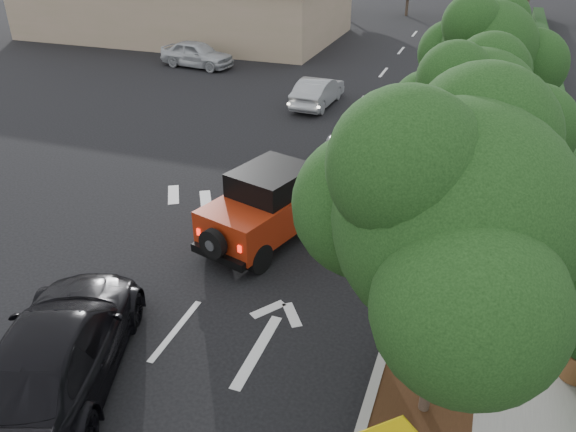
% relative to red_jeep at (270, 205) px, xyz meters
% --- Properties ---
extents(ground, '(120.00, 120.00, 0.00)m').
position_rel_red_jeep_xyz_m(ground, '(-0.56, -4.47, -1.09)').
color(ground, black).
rests_on(ground, ground).
extents(curb, '(0.20, 70.00, 0.15)m').
position_rel_red_jeep_xyz_m(curb, '(4.04, 7.53, -1.02)').
color(curb, '#9E9B93').
rests_on(curb, ground).
extents(planting_strip, '(1.80, 70.00, 0.12)m').
position_rel_red_jeep_xyz_m(planting_strip, '(5.04, 7.53, -1.03)').
color(planting_strip, black).
rests_on(planting_strip, ground).
extents(sidewalk, '(2.00, 70.00, 0.12)m').
position_rel_red_jeep_xyz_m(sidewalk, '(6.94, 7.53, -1.03)').
color(sidewalk, gray).
rests_on(sidewalk, ground).
extents(hedge, '(0.80, 70.00, 0.80)m').
position_rel_red_jeep_xyz_m(hedge, '(8.34, 7.53, -0.69)').
color(hedge, black).
rests_on(hedge, ground).
extents(commercial_building, '(22.00, 12.00, 4.00)m').
position_rel_red_jeep_xyz_m(commercial_building, '(-16.56, 25.53, 0.91)').
color(commercial_building, gray).
rests_on(commercial_building, ground).
extents(transmission_tower, '(7.00, 4.00, 28.00)m').
position_rel_red_jeep_xyz_m(transmission_tower, '(5.44, 43.53, -1.09)').
color(transmission_tower, slate).
rests_on(transmission_tower, ground).
extents(street_tree_near, '(3.80, 3.80, 5.92)m').
position_rel_red_jeep_xyz_m(street_tree_near, '(5.04, -4.97, -1.09)').
color(street_tree_near, black).
rests_on(street_tree_near, ground).
extents(street_tree_mid, '(3.20, 3.20, 5.32)m').
position_rel_red_jeep_xyz_m(street_tree_mid, '(5.04, 2.03, -1.09)').
color(street_tree_mid, black).
rests_on(street_tree_mid, ground).
extents(street_tree_far, '(3.40, 3.40, 5.62)m').
position_rel_red_jeep_xyz_m(street_tree_far, '(5.04, 8.53, -1.09)').
color(street_tree_far, black).
rests_on(street_tree_far, ground).
extents(light_pole_a, '(2.00, 0.22, 9.00)m').
position_rel_red_jeep_xyz_m(light_pole_a, '(-7.06, 21.53, -1.09)').
color(light_pole_a, slate).
rests_on(light_pole_a, ground).
extents(light_pole_b, '(2.00, 0.22, 9.00)m').
position_rel_red_jeep_xyz_m(light_pole_b, '(-8.06, 33.53, -1.09)').
color(light_pole_b, slate).
rests_on(light_pole_b, ground).
extents(red_jeep, '(2.86, 4.38, 2.15)m').
position_rel_red_jeep_xyz_m(red_jeep, '(0.00, 0.00, 0.00)').
color(red_jeep, black).
rests_on(red_jeep, ground).
extents(silver_suv_ahead, '(3.62, 5.51, 1.41)m').
position_rel_red_jeep_xyz_m(silver_suv_ahead, '(1.57, 4.34, -0.39)').
color(silver_suv_ahead, '#9B9EA2').
rests_on(silver_suv_ahead, ground).
extents(black_suv_oncoming, '(4.06, 6.11, 1.65)m').
position_rel_red_jeep_xyz_m(black_suv_oncoming, '(-1.87, -6.56, -0.27)').
color(black_suv_oncoming, black).
rests_on(black_suv_oncoming, ground).
extents(silver_sedan_oncoming, '(1.60, 4.16, 1.35)m').
position_rel_red_jeep_xyz_m(silver_sedan_oncoming, '(-2.36, 12.36, -0.41)').
color(silver_sedan_oncoming, '#9A9CA1').
rests_on(silver_sedan_oncoming, ground).
extents(parked_suv, '(4.67, 2.38, 1.52)m').
position_rel_red_jeep_xyz_m(parked_suv, '(-11.30, 17.06, -0.33)').
color(parked_suv, '#B6BABF').
rests_on(parked_suv, ground).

